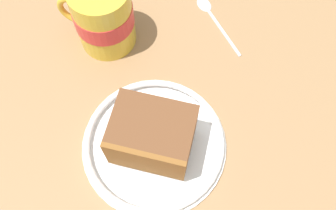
# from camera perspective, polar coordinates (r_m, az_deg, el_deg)

# --- Properties ---
(ground_plane) EXTENTS (1.25, 1.25, 0.03)m
(ground_plane) POSITION_cam_1_polar(r_m,az_deg,el_deg) (0.49, 2.37, -5.10)
(ground_plane) COLOR #936D47
(small_plate) EXTENTS (0.18, 0.18, 0.02)m
(small_plate) POSITION_cam_1_polar(r_m,az_deg,el_deg) (0.46, -2.18, -6.01)
(small_plate) COLOR white
(small_plate) RESTS_ON ground_plane
(cake_slice) EXTENTS (0.11, 0.10, 0.07)m
(cake_slice) POSITION_cam_1_polar(r_m,az_deg,el_deg) (0.43, -2.44, -4.84)
(cake_slice) COLOR brown
(cake_slice) RESTS_ON small_plate
(tea_mug) EXTENTS (0.11, 0.08, 0.10)m
(tea_mug) POSITION_cam_1_polar(r_m,az_deg,el_deg) (0.52, -10.16, 13.61)
(tea_mug) COLOR gold
(tea_mug) RESTS_ON ground_plane
(teaspoon) EXTENTS (0.11, 0.07, 0.01)m
(teaspoon) POSITION_cam_1_polar(r_m,az_deg,el_deg) (0.58, 6.68, 14.23)
(teaspoon) COLOR silver
(teaspoon) RESTS_ON ground_plane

